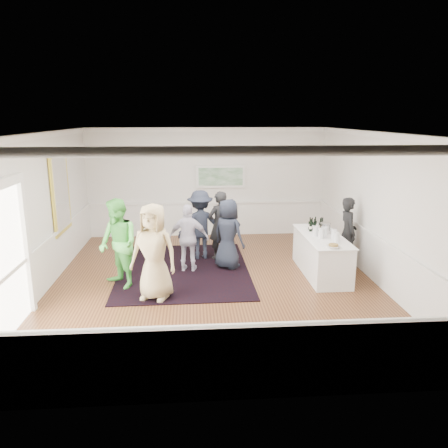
{
  "coord_description": "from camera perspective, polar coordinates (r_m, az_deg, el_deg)",
  "views": [
    {
      "loc": [
        -0.44,
        -8.82,
        3.51
      ],
      "look_at": [
        0.22,
        0.2,
        1.27
      ],
      "focal_mm": 35.0,
      "sensor_mm": 36.0,
      "label": 1
    }
  ],
  "objects": [
    {
      "name": "wainscoting",
      "position": [
        9.33,
        -1.28,
        -4.9
      ],
      "size": [
        7.0,
        8.0,
        1.0
      ],
      "primitive_type": null,
      "color": "white",
      "rests_on": "floor"
    },
    {
      "name": "guest_tan",
      "position": [
        8.56,
        -9.16,
        -3.63
      ],
      "size": [
        1.08,
        0.87,
        1.91
      ],
      "primitive_type": "imported",
      "rotation": [
        0.0,
        0.0,
        -0.32
      ],
      "color": "tan",
      "rests_on": "floor"
    },
    {
      "name": "guest_dark_a",
      "position": [
        10.9,
        -3.11,
        -0.12
      ],
      "size": [
        1.22,
        0.83,
        1.74
      ],
      "primitive_type": "imported",
      "rotation": [
        0.0,
        0.0,
        3.32
      ],
      "color": "black",
      "rests_on": "floor"
    },
    {
      "name": "landscape_painting",
      "position": [
        12.91,
        -0.44,
        6.22
      ],
      "size": [
        1.44,
        0.06,
        0.66
      ],
      "color": "white",
      "rests_on": "wall_back"
    },
    {
      "name": "wine_bottles",
      "position": [
        10.44,
        11.9,
        0.04
      ],
      "size": [
        0.38,
        0.3,
        0.31
      ],
      "color": "black",
      "rests_on": "serving_table"
    },
    {
      "name": "wall_right",
      "position": [
        9.85,
        19.48,
        1.93
      ],
      "size": [
        0.02,
        8.0,
        3.2
      ],
      "primitive_type": "cube",
      "color": "white",
      "rests_on": "floor"
    },
    {
      "name": "juice_pitchers",
      "position": [
        9.76,
        13.2,
        -1.21
      ],
      "size": [
        0.44,
        0.67,
        0.24
      ],
      "color": "#79A239",
      "rests_on": "serving_table"
    },
    {
      "name": "ice_bucket",
      "position": [
        10.19,
        13.03,
        -0.58
      ],
      "size": [
        0.26,
        0.26,
        0.25
      ],
      "primitive_type": "cylinder",
      "color": "silver",
      "rests_on": "serving_table"
    },
    {
      "name": "wall_left",
      "position": [
        9.53,
        -22.84,
        1.25
      ],
      "size": [
        0.02,
        8.0,
        3.2
      ],
      "primitive_type": "cube",
      "color": "white",
      "rests_on": "floor"
    },
    {
      "name": "guest_lilac",
      "position": [
        10.04,
        -4.64,
        -1.86
      ],
      "size": [
        0.97,
        0.52,
        1.58
      ],
      "primitive_type": "imported",
      "rotation": [
        0.0,
        0.0,
        2.99
      ],
      "color": "silver",
      "rests_on": "floor"
    },
    {
      "name": "wall_back",
      "position": [
        12.97,
        -2.23,
        5.44
      ],
      "size": [
        7.0,
        0.02,
        3.2
      ],
      "primitive_type": "cube",
      "color": "white",
      "rests_on": "floor"
    },
    {
      "name": "guest_dark_b",
      "position": [
        10.87,
        -0.6,
        -0.19
      ],
      "size": [
        0.75,
        0.67,
        1.72
      ],
      "primitive_type": "imported",
      "rotation": [
        0.0,
        0.0,
        3.66
      ],
      "color": "black",
      "rests_on": "floor"
    },
    {
      "name": "mirror",
      "position": [
        10.7,
        -20.55,
        3.83
      ],
      "size": [
        0.05,
        1.25,
        1.85
      ],
      "color": "yellow",
      "rests_on": "wall_left"
    },
    {
      "name": "guest_navy",
      "position": [
        10.21,
        0.55,
        -1.32
      ],
      "size": [
        0.95,
        0.93,
        1.66
      ],
      "primitive_type": "imported",
      "rotation": [
        0.0,
        0.0,
        2.41
      ],
      "color": "black",
      "rests_on": "floor"
    },
    {
      "name": "serving_table",
      "position": [
        10.16,
        12.59,
        -3.93
      ],
      "size": [
        0.85,
        2.24,
        0.91
      ],
      "color": "white",
      "rests_on": "floor"
    },
    {
      "name": "ceiling",
      "position": [
        8.84,
        -1.38,
        11.91
      ],
      "size": [
        7.0,
        8.0,
        0.02
      ],
      "primitive_type": "cube",
      "color": "white",
      "rests_on": "wall_back"
    },
    {
      "name": "guest_green",
      "position": [
        9.29,
        -13.64,
        -2.54
      ],
      "size": [
        1.13,
        1.16,
        1.88
      ],
      "primitive_type": "imported",
      "rotation": [
        0.0,
        0.0,
        -0.89
      ],
      "color": "#55C950",
      "rests_on": "floor"
    },
    {
      "name": "floor",
      "position": [
        9.5,
        -1.27,
        -7.76
      ],
      "size": [
        8.0,
        8.0,
        0.0
      ],
      "primitive_type": "plane",
      "color": "brown",
      "rests_on": "ground"
    },
    {
      "name": "nut_bowl",
      "position": [
        9.15,
        14.09,
        -2.8
      ],
      "size": [
        0.27,
        0.27,
        0.08
      ],
      "color": "white",
      "rests_on": "serving_table"
    },
    {
      "name": "doorway",
      "position": [
        7.83,
        -26.63,
        -3.1
      ],
      "size": [
        0.1,
        1.78,
        2.56
      ],
      "color": "white",
      "rests_on": "wall_left"
    },
    {
      "name": "wall_front",
      "position": [
        5.2,
        0.96,
        -7.6
      ],
      "size": [
        7.0,
        0.02,
        3.2
      ],
      "primitive_type": "cube",
      "color": "white",
      "rests_on": "floor"
    },
    {
      "name": "area_rug",
      "position": [
        10.34,
        -5.25,
        -5.93
      ],
      "size": [
        3.03,
        3.95,
        0.02
      ],
      "primitive_type": "cube",
      "rotation": [
        0.0,
        0.0,
        0.01
      ],
      "color": "black",
      "rests_on": "floor"
    },
    {
      "name": "bartender",
      "position": [
        10.69,
        15.86,
        -1.08
      ],
      "size": [
        0.4,
        0.62,
        1.68
      ],
      "primitive_type": "imported",
      "rotation": [
        0.0,
        0.0,
        1.57
      ],
      "color": "black",
      "rests_on": "floor"
    }
  ]
}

